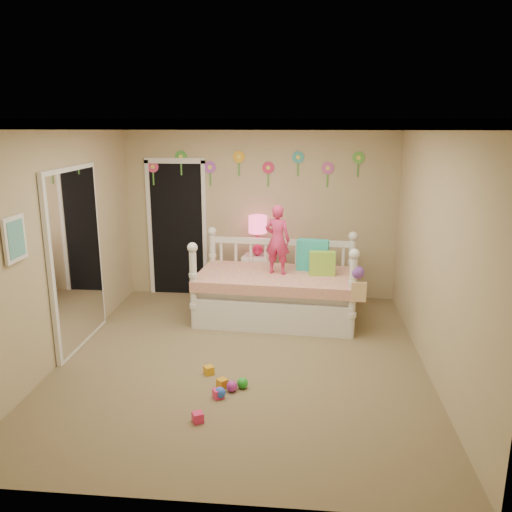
# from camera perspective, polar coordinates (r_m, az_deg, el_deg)

# --- Properties ---
(floor) EXTENTS (4.00, 4.50, 0.01)m
(floor) POSITION_cam_1_polar(r_m,az_deg,el_deg) (5.92, -1.54, -11.35)
(floor) COLOR #7F684C
(floor) RESTS_ON ground
(ceiling) EXTENTS (4.00, 4.50, 0.01)m
(ceiling) POSITION_cam_1_polar(r_m,az_deg,el_deg) (5.32, -1.74, 14.72)
(ceiling) COLOR white
(ceiling) RESTS_ON floor
(back_wall) EXTENTS (4.00, 0.01, 2.60)m
(back_wall) POSITION_cam_1_polar(r_m,az_deg,el_deg) (7.67, 0.42, 4.93)
(back_wall) COLOR tan
(back_wall) RESTS_ON floor
(left_wall) EXTENTS (0.01, 4.50, 2.60)m
(left_wall) POSITION_cam_1_polar(r_m,az_deg,el_deg) (6.05, -20.80, 1.34)
(left_wall) COLOR tan
(left_wall) RESTS_ON floor
(right_wall) EXTENTS (0.01, 4.50, 2.60)m
(right_wall) POSITION_cam_1_polar(r_m,az_deg,el_deg) (5.60, 19.14, 0.47)
(right_wall) COLOR tan
(right_wall) RESTS_ON floor
(crown_molding) EXTENTS (4.00, 4.50, 0.06)m
(crown_molding) POSITION_cam_1_polar(r_m,az_deg,el_deg) (5.32, -1.73, 14.40)
(crown_molding) COLOR white
(crown_molding) RESTS_ON ceiling
(daybed) EXTENTS (2.18, 1.28, 1.14)m
(daybed) POSITION_cam_1_polar(r_m,az_deg,el_deg) (6.89, 2.22, -2.44)
(daybed) COLOR white
(daybed) RESTS_ON floor
(pillow_turquoise) EXTENTS (0.44, 0.21, 0.42)m
(pillow_turquoise) POSITION_cam_1_polar(r_m,az_deg,el_deg) (7.00, 6.24, 0.10)
(pillow_turquoise) COLOR #29CDAB
(pillow_turquoise) RESTS_ON daybed
(pillow_lime) EXTENTS (0.34, 0.13, 0.32)m
(pillow_lime) POSITION_cam_1_polar(r_m,az_deg,el_deg) (6.80, 7.28, -0.81)
(pillow_lime) COLOR #90CD3E
(pillow_lime) RESTS_ON daybed
(child) EXTENTS (0.38, 0.29, 0.92)m
(child) POSITION_cam_1_polar(r_m,az_deg,el_deg) (6.76, 2.36, 1.81)
(child) COLOR #DB3167
(child) RESTS_ON daybed
(nightstand) EXTENTS (0.46, 0.37, 0.69)m
(nightstand) POSITION_cam_1_polar(r_m,az_deg,el_deg) (7.67, 0.19, -2.42)
(nightstand) COLOR white
(nightstand) RESTS_ON floor
(table_lamp) EXTENTS (0.27, 0.27, 0.59)m
(table_lamp) POSITION_cam_1_polar(r_m,az_deg,el_deg) (7.48, 0.19, 2.96)
(table_lamp) COLOR #D41C52
(table_lamp) RESTS_ON nightstand
(closet_doorway) EXTENTS (0.90, 0.04, 2.07)m
(closet_doorway) POSITION_cam_1_polar(r_m,az_deg,el_deg) (7.91, -8.67, 3.10)
(closet_doorway) COLOR black
(closet_doorway) RESTS_ON back_wall
(flower_decals) EXTENTS (3.40, 0.02, 0.50)m
(flower_decals) POSITION_cam_1_polar(r_m,az_deg,el_deg) (7.58, -0.27, 9.70)
(flower_decals) COLOR #B2668C
(flower_decals) RESTS_ON back_wall
(mirror_closet) EXTENTS (0.07, 1.30, 2.10)m
(mirror_closet) POSITION_cam_1_polar(r_m,az_deg,el_deg) (6.35, -19.11, -0.24)
(mirror_closet) COLOR white
(mirror_closet) RESTS_ON left_wall
(wall_picture) EXTENTS (0.05, 0.34, 0.42)m
(wall_picture) POSITION_cam_1_polar(r_m,az_deg,el_deg) (5.21, -25.01, 1.72)
(wall_picture) COLOR white
(wall_picture) RESTS_ON left_wall
(hanging_bag) EXTENTS (0.20, 0.16, 0.36)m
(hanging_bag) POSITION_cam_1_polar(r_m,az_deg,el_deg) (6.32, 11.05, -3.12)
(hanging_bag) COLOR beige
(hanging_bag) RESTS_ON daybed
(toy_scatter) EXTENTS (1.10, 1.46, 0.11)m
(toy_scatter) POSITION_cam_1_polar(r_m,az_deg,el_deg) (5.20, -4.84, -14.61)
(toy_scatter) COLOR #996666
(toy_scatter) RESTS_ON floor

